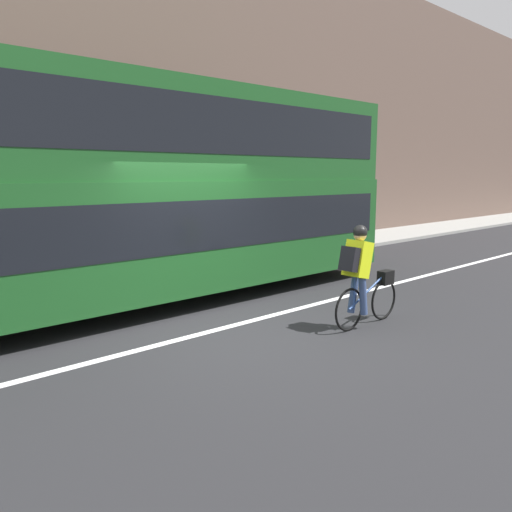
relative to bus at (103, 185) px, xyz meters
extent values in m
plane|color=#232326|center=(0.88, -2.31, -2.14)|extent=(80.00, 80.00, 0.00)
cube|color=silver|center=(0.88, -2.10, -2.14)|extent=(50.00, 0.14, 0.01)
cube|color=gray|center=(0.88, 2.65, -2.09)|extent=(60.00, 2.40, 0.11)
cube|color=brown|center=(0.88, 4.00, 2.58)|extent=(60.00, 0.30, 9.45)
cylinder|color=black|center=(3.72, 0.00, -1.63)|extent=(1.02, 0.30, 1.02)
cube|color=#194C1E|center=(0.00, 0.00, -0.89)|extent=(11.99, 2.47, 1.90)
cube|color=black|center=(0.00, 0.00, -0.66)|extent=(11.51, 2.49, 0.84)
cube|color=#194C1E|center=(0.00, 0.00, 0.89)|extent=(11.99, 2.37, 1.65)
cube|color=black|center=(0.00, 0.00, 0.97)|extent=(11.51, 2.39, 0.93)
torus|color=black|center=(3.07, -3.46, -1.82)|extent=(0.65, 0.04, 0.65)
torus|color=black|center=(2.17, -3.46, -1.82)|extent=(0.65, 0.04, 0.65)
cylinder|color=#2D4C8C|center=(2.62, -3.46, -1.61)|extent=(0.91, 0.03, 0.45)
cylinder|color=#2D4C8C|center=(2.28, -3.46, -1.58)|extent=(0.03, 0.03, 0.48)
cube|color=black|center=(3.10, -3.46, -1.45)|extent=(0.26, 0.16, 0.22)
cube|color=#D8EA19|center=(2.34, -3.46, -1.07)|extent=(0.37, 0.32, 0.58)
cube|color=black|center=(2.14, -3.46, -1.05)|extent=(0.21, 0.26, 0.38)
cylinder|color=#384C7A|center=(2.38, -3.37, -1.63)|extent=(0.21, 0.11, 0.59)
cylinder|color=#384C7A|center=(2.38, -3.55, -1.63)|extent=(0.19, 0.11, 0.59)
sphere|color=tan|center=(2.38, -3.46, -0.71)|extent=(0.19, 0.19, 0.19)
sphere|color=black|center=(2.38, -3.46, -0.67)|extent=(0.21, 0.21, 0.21)
camera|label=1|loc=(-3.68, -7.87, 0.17)|focal=35.00mm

